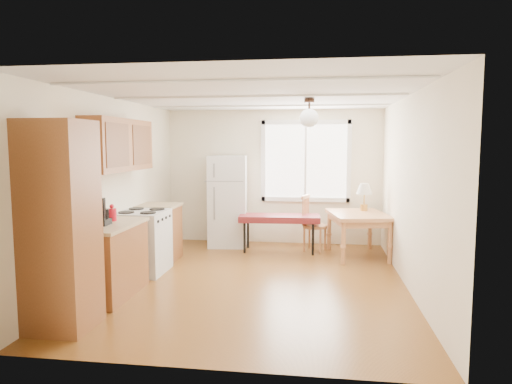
% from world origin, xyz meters
% --- Properties ---
extents(room_shell, '(4.60, 5.60, 2.62)m').
position_xyz_m(room_shell, '(0.00, 0.00, 1.25)').
color(room_shell, '#5A3312').
rests_on(room_shell, ground).
extents(kitchen_run, '(0.65, 3.40, 2.20)m').
position_xyz_m(kitchen_run, '(-1.72, -0.63, 0.84)').
color(kitchen_run, brown).
rests_on(kitchen_run, ground).
extents(window_unit, '(1.64, 0.05, 1.51)m').
position_xyz_m(window_unit, '(0.60, 2.47, 1.55)').
color(window_unit, white).
rests_on(window_unit, room_shell).
extents(pendant_light, '(0.26, 0.26, 0.40)m').
position_xyz_m(pendant_light, '(0.70, 0.40, 2.24)').
color(pendant_light, black).
rests_on(pendant_light, room_shell).
extents(refrigerator, '(0.75, 0.75, 1.65)m').
position_xyz_m(refrigerator, '(-0.80, 2.12, 0.83)').
color(refrigerator, silver).
rests_on(refrigerator, ground).
extents(bench, '(1.41, 0.59, 0.64)m').
position_xyz_m(bench, '(0.18, 1.76, 0.57)').
color(bench, '#5B151A').
rests_on(bench, ground).
extents(dining_table, '(1.08, 1.31, 0.73)m').
position_xyz_m(dining_table, '(1.50, 1.60, 0.63)').
color(dining_table, '#B47445').
rests_on(dining_table, ground).
extents(chair, '(0.46, 0.46, 0.97)m').
position_xyz_m(chair, '(0.71, 1.93, 0.55)').
color(chair, '#B47445').
rests_on(chair, ground).
extents(table_lamp, '(0.27, 0.27, 0.47)m').
position_xyz_m(table_lamp, '(1.62, 1.89, 1.07)').
color(table_lamp, '#C08E3D').
rests_on(table_lamp, dining_table).
extents(coffee_maker, '(0.17, 0.23, 0.34)m').
position_xyz_m(coffee_maker, '(-1.72, -0.96, 1.02)').
color(coffee_maker, black).
rests_on(coffee_maker, kitchen_run).
extents(kettle, '(0.11, 0.11, 0.21)m').
position_xyz_m(kettle, '(-1.73, -0.65, 0.99)').
color(kettle, red).
rests_on(kettle, kitchen_run).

